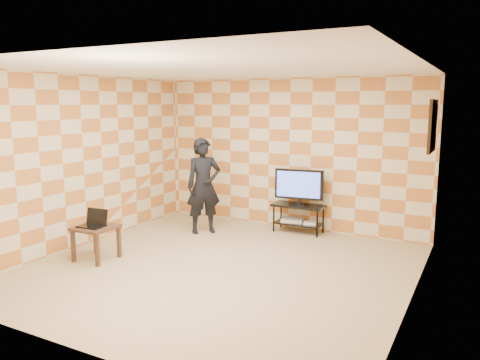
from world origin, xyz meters
name	(u,v)px	position (x,y,z in m)	size (l,w,h in m)	color
floor	(220,268)	(0.00, 0.00, 0.00)	(5.00, 5.00, 0.00)	tan
wall_back	(289,154)	(0.00, 2.50, 1.35)	(5.00, 0.02, 2.70)	beige
wall_front	(73,208)	(0.00, -2.50, 1.35)	(5.00, 0.02, 2.70)	beige
wall_left	(83,161)	(-2.50, 0.00, 1.35)	(0.02, 5.00, 2.70)	beige
wall_right	(416,187)	(2.50, 0.00, 1.35)	(0.02, 5.00, 2.70)	beige
ceiling	(218,68)	(0.00, 0.00, 2.70)	(5.00, 5.00, 0.02)	white
wall_art	(433,126)	(2.47, 1.55, 1.95)	(0.04, 0.72, 0.72)	black
tv_stand	(298,212)	(0.30, 2.23, 0.36)	(0.91, 0.41, 0.50)	black
tv	(299,185)	(0.30, 2.23, 0.84)	(0.86, 0.19, 0.62)	black
dvd_player	(292,220)	(0.19, 2.23, 0.20)	(0.38, 0.27, 0.06)	#B7B7BA
game_console	(310,223)	(0.53, 2.21, 0.20)	(0.21, 0.16, 0.05)	silver
side_table	(96,232)	(-1.77, -0.53, 0.41)	(0.56, 0.56, 0.50)	#3C251B
laptop	(93,223)	(-1.80, -0.54, 0.55)	(0.38, 0.31, 0.24)	black
person	(204,186)	(-1.17, 1.44, 0.83)	(0.61, 0.40, 1.67)	black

